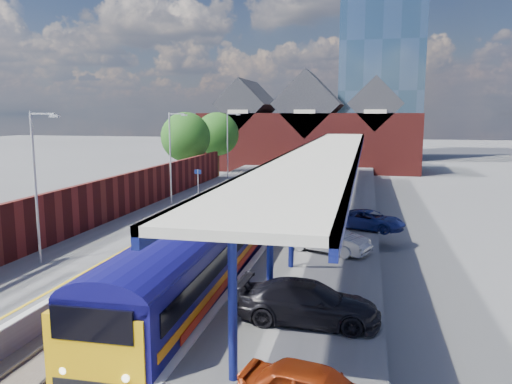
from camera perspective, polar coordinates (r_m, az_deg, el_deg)
ground at (r=45.21m, az=1.94°, el=-1.14°), size 240.00×240.00×0.00m
ballast_bed at (r=35.62m, az=-1.07°, el=-3.83°), size 6.00×76.00×0.06m
rails at (r=35.60m, az=-1.07°, el=-3.69°), size 4.51×76.00×0.14m
left_platform at (r=37.18m, az=-9.34°, el=-2.67°), size 5.00×76.00×1.00m
right_platform at (r=34.62m, az=8.64°, el=-3.51°), size 6.00×76.00×1.00m
coping_left at (r=36.27m, az=-5.92°, el=-2.04°), size 0.30×76.00×0.05m
coping_right at (r=34.81m, az=3.98°, el=-2.48°), size 0.30×76.00×0.05m
yellow_line at (r=36.47m, az=-6.81°, el=-2.03°), size 0.14×76.00×0.01m
train at (r=44.57m, az=3.82°, el=1.46°), size 3.15×65.95×3.45m
canopy at (r=35.90m, az=8.22°, el=4.61°), size 4.50×52.00×4.48m
lamp_post_b at (r=24.73m, az=-23.69°, el=1.44°), size 1.48×0.18×7.00m
lamp_post_c at (r=38.72m, az=-9.59°, el=4.50°), size 1.48×0.18×7.00m
lamp_post_d at (r=53.85m, az=-3.14°, el=5.82°), size 1.48×0.18×7.00m
platform_sign at (r=40.34m, az=-6.64°, el=1.45°), size 0.55×0.08×2.50m
brick_wall at (r=32.27m, az=-18.02°, el=-1.23°), size 0.35×50.00×3.86m
station_building at (r=72.26m, az=6.13°, el=6.93°), size 30.00×12.12×13.78m
glass_tower at (r=94.57m, az=14.16°, el=16.13°), size 14.20×14.20×40.30m
tree_near at (r=53.08m, az=-7.93°, el=6.09°), size 5.20×5.20×8.10m
tree_far at (r=60.33m, az=-4.36°, el=6.48°), size 5.20×5.20×8.10m
parked_car_silver at (r=25.40m, az=8.22°, el=-5.30°), size 4.46×2.89×1.39m
parked_car_dark at (r=17.07m, az=6.01°, el=-12.43°), size 4.81×2.08×1.38m
parked_car_blue at (r=30.79m, az=12.86°, el=-3.13°), size 4.60×3.24×1.17m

